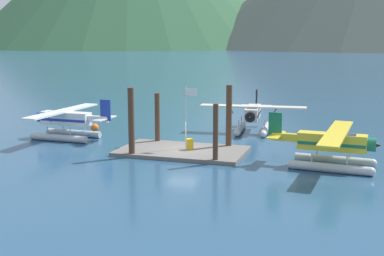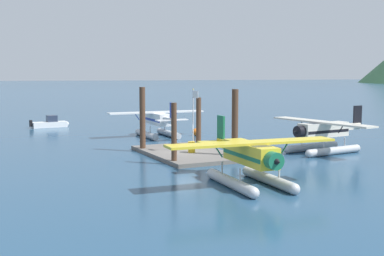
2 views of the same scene
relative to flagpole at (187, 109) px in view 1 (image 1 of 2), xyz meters
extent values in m
plane|color=navy|center=(-0.27, -0.53, -3.54)|extent=(1200.00, 1200.00, 0.00)
cube|color=#66605B|center=(-0.27, -0.53, -3.39)|extent=(10.27, 6.01, 0.30)
cylinder|color=#4C3323|center=(-3.60, -3.10, -0.78)|extent=(0.49, 0.49, 5.51)
cylinder|color=#4C3323|center=(3.23, -3.16, -1.28)|extent=(0.40, 0.40, 4.52)
cylinder|color=#4C3323|center=(-3.49, 2.16, -1.27)|extent=(0.45, 0.45, 4.53)
cylinder|color=#4C3323|center=(2.99, 2.09, -0.82)|extent=(0.50, 0.50, 5.43)
cylinder|color=silver|center=(-0.14, 0.00, -0.73)|extent=(0.08, 0.08, 5.01)
cube|color=white|center=(0.31, 0.00, 1.43)|extent=(0.90, 0.03, 0.56)
sphere|color=gold|center=(-0.14, 0.00, 1.83)|extent=(0.10, 0.10, 0.10)
cylinder|color=gold|center=(0.34, -0.36, -2.80)|extent=(0.58, 0.58, 0.88)
torus|color=gold|center=(0.34, -0.36, -2.80)|extent=(0.62, 0.62, 0.04)
sphere|color=orange|center=(-11.76, 5.94, -3.14)|extent=(0.80, 0.80, 0.80)
cylinder|color=#B7BABF|center=(11.64, -0.67, -3.22)|extent=(5.63, 1.08, 0.64)
sphere|color=#B7BABF|center=(14.43, -0.89, -3.22)|extent=(0.64, 0.64, 0.64)
cylinder|color=#B7BABF|center=(11.45, -3.16, -3.22)|extent=(5.63, 1.08, 0.64)
sphere|color=#B7BABF|center=(14.24, -3.38, -3.22)|extent=(0.64, 0.64, 0.64)
cylinder|color=#B7BABF|center=(12.84, -0.76, -2.55)|extent=(0.10, 0.10, 0.70)
cylinder|color=#B7BABF|center=(10.45, -0.58, -2.55)|extent=(0.10, 0.10, 0.70)
cylinder|color=#B7BABF|center=(12.64, -3.26, -2.55)|extent=(0.10, 0.10, 0.70)
cylinder|color=#B7BABF|center=(10.25, -3.07, -2.55)|extent=(0.10, 0.10, 0.70)
cube|color=yellow|center=(11.54, -1.92, -1.60)|extent=(4.88, 1.61, 1.20)
cube|color=#196B47|center=(11.54, -1.92, -1.70)|extent=(4.79, 1.63, 0.24)
cube|color=#283347|center=(12.62, -2.00, -1.27)|extent=(1.18, 1.14, 0.56)
cube|color=yellow|center=(11.84, -1.94, -0.93)|extent=(2.21, 10.48, 0.14)
cylinder|color=#196B47|center=(12.02, 0.25, -1.26)|extent=(0.13, 0.63, 0.84)
cylinder|color=#196B47|center=(11.67, -4.13, -1.26)|extent=(0.13, 0.63, 0.84)
cylinder|color=#196B47|center=(14.24, -2.13, -1.60)|extent=(0.67, 1.00, 0.96)
cone|color=black|center=(14.68, -2.16, -1.60)|extent=(0.38, 0.39, 0.36)
cube|color=yellow|center=(8.30, -1.66, -1.50)|extent=(2.23, 0.61, 0.56)
cube|color=#196B47|center=(7.41, -1.59, -0.65)|extent=(1.01, 0.20, 1.90)
cube|color=yellow|center=(7.51, -1.60, -1.40)|extent=(1.05, 3.25, 0.10)
cylinder|color=#B7BABF|center=(4.69, 10.56, -3.22)|extent=(1.19, 5.64, 0.64)
sphere|color=#B7BABF|center=(4.97, 7.77, -3.22)|extent=(0.64, 0.64, 0.64)
cylinder|color=#B7BABF|center=(2.21, 10.31, -3.22)|extent=(1.19, 5.64, 0.64)
sphere|color=#B7BABF|center=(2.48, 7.53, -3.22)|extent=(0.64, 0.64, 0.64)
cylinder|color=#B7BABF|center=(4.81, 9.36, -2.55)|extent=(0.10, 0.10, 0.70)
cylinder|color=#B7BABF|center=(4.58, 11.75, -2.55)|extent=(0.10, 0.10, 0.70)
cylinder|color=#B7BABF|center=(2.32, 9.12, -2.55)|extent=(0.10, 0.10, 0.70)
cylinder|color=#B7BABF|center=(2.09, 11.51, -2.55)|extent=(0.10, 0.10, 0.70)
cube|color=silver|center=(3.45, 10.44, -1.60)|extent=(1.70, 4.90, 1.20)
cube|color=black|center=(3.45, 10.44, -1.70)|extent=(1.71, 4.80, 0.24)
cube|color=#283347|center=(3.56, 9.36, -1.27)|extent=(1.16, 1.20, 0.56)
cube|color=silver|center=(3.48, 10.14, -0.93)|extent=(10.49, 2.41, 0.14)
cylinder|color=black|center=(5.67, 10.35, -1.26)|extent=(0.63, 0.14, 0.84)
cylinder|color=black|center=(1.29, 9.92, -1.26)|extent=(0.63, 0.14, 0.84)
cylinder|color=black|center=(3.71, 7.75, -1.60)|extent=(1.01, 0.69, 0.96)
cone|color=black|center=(3.76, 7.30, -1.60)|extent=(0.39, 0.38, 0.36)
cube|color=silver|center=(3.13, 13.67, -1.50)|extent=(0.65, 2.23, 0.56)
cube|color=black|center=(3.04, 14.57, -0.65)|extent=(0.22, 1.01, 1.90)
cube|color=silver|center=(3.05, 14.47, -1.40)|extent=(3.26, 1.11, 0.10)
cylinder|color=#B7BABF|center=(-12.45, 0.50, -3.22)|extent=(5.61, 0.79, 0.64)
sphere|color=#B7BABF|center=(-15.25, 0.57, -3.22)|extent=(0.64, 0.64, 0.64)
cylinder|color=#B7BABF|center=(-12.39, 3.00, -3.22)|extent=(5.61, 0.79, 0.64)
sphere|color=#B7BABF|center=(-15.19, 3.07, -3.22)|extent=(0.64, 0.64, 0.64)
cylinder|color=#B7BABF|center=(-13.65, 0.53, -2.55)|extent=(0.10, 0.10, 0.70)
cylinder|color=#B7BABF|center=(-11.25, 0.47, -2.55)|extent=(0.10, 0.10, 0.70)
cylinder|color=#B7BABF|center=(-13.59, 3.03, -2.55)|extent=(0.10, 0.10, 0.70)
cylinder|color=#B7BABF|center=(-11.19, 2.97, -2.55)|extent=(0.10, 0.10, 0.70)
cube|color=white|center=(-12.42, 1.75, -1.60)|extent=(4.83, 1.36, 1.20)
cube|color=#1E389E|center=(-12.42, 1.75, -1.70)|extent=(4.74, 1.38, 0.24)
cube|color=#283347|center=(-13.50, 1.78, -1.27)|extent=(1.13, 1.08, 0.56)
cube|color=white|center=(-12.72, 1.76, -0.93)|extent=(1.67, 10.43, 0.14)
cylinder|color=#1E389E|center=(-12.78, -0.44, -1.26)|extent=(0.10, 0.62, 0.84)
cylinder|color=#1E389E|center=(-12.66, 3.96, -1.26)|extent=(0.10, 0.62, 0.84)
cylinder|color=#1E389E|center=(-15.12, 1.82, -1.60)|extent=(0.62, 0.98, 0.96)
cone|color=black|center=(-15.57, 1.83, -1.60)|extent=(0.36, 0.37, 0.36)
cube|color=white|center=(-9.17, 1.67, -1.50)|extent=(2.21, 0.50, 0.56)
cube|color=#1E389E|center=(-8.27, 1.64, -0.65)|extent=(1.00, 0.15, 1.90)
cube|color=white|center=(-8.37, 1.64, -1.40)|extent=(0.88, 3.22, 0.10)
camera|label=1|loc=(12.65, -38.70, 5.74)|focal=47.20mm
camera|label=2|loc=(35.72, -17.26, 2.93)|focal=46.06mm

